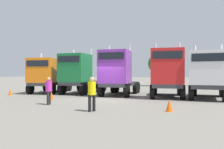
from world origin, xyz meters
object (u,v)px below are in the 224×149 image
object	(u,v)px
semi_truck_red	(167,73)
visitor_in_hivis	(92,92)
visitor_with_camera	(49,89)
traffic_cone_far	(169,105)
traffic_cone_mid	(51,96)
traffic_cone_near	(10,92)
semi_truck_purple	(117,73)
semi_truck_white	(208,74)
semi_truck_orange	(46,75)
semi_truck_green	(78,73)

from	to	relation	value
semi_truck_red	visitor_in_hivis	xyz separation A→B (m)	(-2.89, -7.95, -0.95)
visitor_with_camera	traffic_cone_far	distance (m)	7.38
traffic_cone_mid	traffic_cone_far	bearing A→B (deg)	-15.35
semi_truck_red	visitor_in_hivis	distance (m)	8.51
traffic_cone_near	semi_truck_red	bearing A→B (deg)	10.02
traffic_cone_far	traffic_cone_mid	bearing A→B (deg)	164.65
semi_truck_purple	traffic_cone_far	distance (m)	8.72
semi_truck_white	traffic_cone_mid	size ratio (longest dim) A/B	9.63
semi_truck_red	visitor_with_camera	size ratio (longest dim) A/B	3.53
traffic_cone_near	visitor_with_camera	bearing A→B (deg)	-30.54
visitor_with_camera	semi_truck_orange	bearing A→B (deg)	111.93
traffic_cone_mid	semi_truck_green	bearing A→B (deg)	94.89
semi_truck_orange	traffic_cone_mid	bearing A→B (deg)	28.53
semi_truck_green	semi_truck_purple	distance (m)	4.10
semi_truck_red	semi_truck_white	bearing A→B (deg)	83.19
semi_truck_white	semi_truck_purple	bearing A→B (deg)	-89.36
semi_truck_orange	semi_truck_green	xyz separation A→B (m)	(3.32, 0.41, 0.16)
visitor_in_hivis	visitor_with_camera	size ratio (longest dim) A/B	1.03
semi_truck_orange	traffic_cone_mid	distance (m)	6.12
traffic_cone_far	semi_truck_purple	bearing A→B (deg)	126.74
semi_truck_green	semi_truck_white	bearing A→B (deg)	85.49
semi_truck_red	traffic_cone_near	distance (m)	13.80
semi_truck_purple	traffic_cone_far	world-z (taller)	semi_truck_purple
semi_truck_orange	traffic_cone_far	bearing A→B (deg)	50.10
semi_truck_red	visitor_with_camera	xyz separation A→B (m)	(-6.51, -6.50, -0.99)
semi_truck_red	traffic_cone_far	world-z (taller)	semi_truck_red
semi_truck_orange	semi_truck_green	bearing A→B (deg)	86.43
semi_truck_orange	semi_truck_white	size ratio (longest dim) A/B	1.01
traffic_cone_near	traffic_cone_far	world-z (taller)	traffic_cone_far
semi_truck_white	semi_truck_green	bearing A→B (deg)	-91.40
semi_truck_purple	traffic_cone_near	world-z (taller)	semi_truck_purple
semi_truck_red	semi_truck_white	size ratio (longest dim) A/B	1.00
semi_truck_purple	visitor_in_hivis	size ratio (longest dim) A/B	3.54
semi_truck_green	traffic_cone_mid	xyz separation A→B (m)	(0.43, -5.01, -1.64)
visitor_in_hivis	visitor_with_camera	xyz separation A→B (m)	(-3.62, 1.45, -0.04)
traffic_cone_mid	traffic_cone_far	xyz separation A→B (m)	(8.75, -2.40, -0.00)
semi_truck_red	semi_truck_white	world-z (taller)	semi_truck_red
semi_truck_orange	semi_truck_red	world-z (taller)	semi_truck_red
visitor_with_camera	visitor_in_hivis	bearing A→B (deg)	-36.56
semi_truck_green	semi_truck_orange	bearing A→B (deg)	-83.25
semi_truck_purple	semi_truck_orange	bearing A→B (deg)	-94.25
visitor_in_hivis	visitor_with_camera	world-z (taller)	visitor_in_hivis
traffic_cone_far	semi_truck_green	bearing A→B (deg)	141.06
semi_truck_red	visitor_in_hivis	world-z (taller)	semi_truck_red
traffic_cone_far	visitor_in_hivis	bearing A→B (deg)	-159.99
semi_truck_white	traffic_cone_near	size ratio (longest dim) A/B	10.68
semi_truck_green	semi_truck_red	xyz separation A→B (m)	(8.34, -0.82, 0.02)
traffic_cone_far	semi_truck_orange	bearing A→B (deg)	150.73
semi_truck_green	semi_truck_white	world-z (taller)	semi_truck_green
semi_truck_orange	semi_truck_green	world-z (taller)	semi_truck_green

